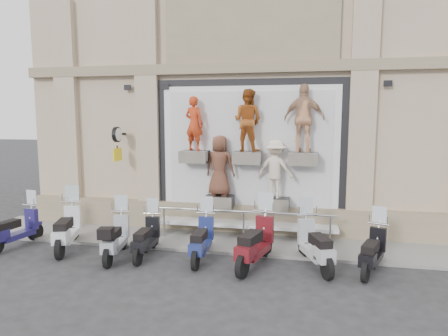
{
  "coord_description": "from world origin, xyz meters",
  "views": [
    {
      "loc": [
        1.63,
        -8.53,
        3.48
      ],
      "look_at": [
        -0.53,
        1.9,
        2.1
      ],
      "focal_mm": 32.0,
      "sensor_mm": 36.0,
      "label": 1
    }
  ],
  "objects_px": {
    "guard_rail": "(244,227)",
    "scooter_c": "(115,229)",
    "scooter_d": "(146,230)",
    "scooter_g": "(315,235)",
    "scooter_a": "(15,221)",
    "scooter_f": "(255,232)",
    "scooter_b": "(67,220)",
    "scooter_h": "(373,242)",
    "clock_sign_bracket": "(117,139)",
    "scooter_e": "(202,231)"
  },
  "relations": [
    {
      "from": "scooter_a",
      "to": "scooter_c",
      "type": "xyz_separation_m",
      "value": [
        2.99,
        -0.21,
        0.01
      ]
    },
    {
      "from": "scooter_c",
      "to": "scooter_d",
      "type": "distance_m",
      "value": 0.74
    },
    {
      "from": "clock_sign_bracket",
      "to": "scooter_a",
      "type": "xyz_separation_m",
      "value": [
        -2.01,
        -2.0,
        -2.07
      ]
    },
    {
      "from": "clock_sign_bracket",
      "to": "scooter_b",
      "type": "relative_size",
      "value": 0.51
    },
    {
      "from": "scooter_a",
      "to": "scooter_h",
      "type": "bearing_deg",
      "value": 9.44
    },
    {
      "from": "scooter_g",
      "to": "scooter_h",
      "type": "relative_size",
      "value": 1.1
    },
    {
      "from": "scooter_f",
      "to": "scooter_g",
      "type": "height_order",
      "value": "scooter_f"
    },
    {
      "from": "scooter_c",
      "to": "scooter_d",
      "type": "height_order",
      "value": "scooter_c"
    },
    {
      "from": "scooter_a",
      "to": "clock_sign_bracket",
      "type": "bearing_deg",
      "value": 53.66
    },
    {
      "from": "guard_rail",
      "to": "scooter_a",
      "type": "height_order",
      "value": "scooter_a"
    },
    {
      "from": "scooter_a",
      "to": "guard_rail",
      "type": "bearing_deg",
      "value": 23.37
    },
    {
      "from": "scooter_b",
      "to": "scooter_d",
      "type": "height_order",
      "value": "scooter_b"
    },
    {
      "from": "guard_rail",
      "to": "scooter_c",
      "type": "height_order",
      "value": "scooter_c"
    },
    {
      "from": "clock_sign_bracket",
      "to": "scooter_b",
      "type": "height_order",
      "value": "clock_sign_bracket"
    },
    {
      "from": "clock_sign_bracket",
      "to": "scooter_c",
      "type": "xyz_separation_m",
      "value": [
        0.98,
        -2.21,
        -2.07
      ]
    },
    {
      "from": "scooter_d",
      "to": "scooter_e",
      "type": "height_order",
      "value": "scooter_e"
    },
    {
      "from": "scooter_a",
      "to": "scooter_b",
      "type": "xyz_separation_m",
      "value": [
        1.46,
        0.11,
        0.08
      ]
    },
    {
      "from": "scooter_b",
      "to": "scooter_e",
      "type": "height_order",
      "value": "scooter_b"
    },
    {
      "from": "scooter_f",
      "to": "scooter_h",
      "type": "height_order",
      "value": "scooter_f"
    },
    {
      "from": "guard_rail",
      "to": "clock_sign_bracket",
      "type": "relative_size",
      "value": 4.96
    },
    {
      "from": "scooter_g",
      "to": "scooter_f",
      "type": "bearing_deg",
      "value": 168.42
    },
    {
      "from": "scooter_d",
      "to": "guard_rail",
      "type": "bearing_deg",
      "value": 30.57
    },
    {
      "from": "scooter_d",
      "to": "scooter_e",
      "type": "distance_m",
      "value": 1.42
    },
    {
      "from": "guard_rail",
      "to": "scooter_g",
      "type": "bearing_deg",
      "value": -36.6
    },
    {
      "from": "clock_sign_bracket",
      "to": "scooter_e",
      "type": "relative_size",
      "value": 0.57
    },
    {
      "from": "clock_sign_bracket",
      "to": "scooter_g",
      "type": "distance_m",
      "value": 6.41
    },
    {
      "from": "scooter_c",
      "to": "scooter_g",
      "type": "xyz_separation_m",
      "value": [
        4.81,
        0.34,
        0.04
      ]
    },
    {
      "from": "scooter_a",
      "to": "scooter_h",
      "type": "distance_m",
      "value": 9.06
    },
    {
      "from": "scooter_a",
      "to": "scooter_c",
      "type": "distance_m",
      "value": 3.0
    },
    {
      "from": "guard_rail",
      "to": "scooter_h",
      "type": "distance_m",
      "value": 3.46
    },
    {
      "from": "scooter_f",
      "to": "scooter_h",
      "type": "xyz_separation_m",
      "value": [
        2.61,
        0.19,
        -0.12
      ]
    },
    {
      "from": "guard_rail",
      "to": "scooter_f",
      "type": "bearing_deg",
      "value": -71.99
    },
    {
      "from": "guard_rail",
      "to": "scooter_e",
      "type": "height_order",
      "value": "scooter_e"
    },
    {
      "from": "guard_rail",
      "to": "scooter_c",
      "type": "bearing_deg",
      "value": -149.16
    },
    {
      "from": "scooter_e",
      "to": "scooter_h",
      "type": "distance_m",
      "value": 3.95
    },
    {
      "from": "guard_rail",
      "to": "scooter_a",
      "type": "relative_size",
      "value": 2.83
    },
    {
      "from": "scooter_a",
      "to": "scooter_d",
      "type": "xyz_separation_m",
      "value": [
        3.69,
        0.04,
        -0.04
      ]
    },
    {
      "from": "guard_rail",
      "to": "scooter_f",
      "type": "xyz_separation_m",
      "value": [
        0.53,
        -1.63,
        0.36
      ]
    },
    {
      "from": "clock_sign_bracket",
      "to": "scooter_c",
      "type": "distance_m",
      "value": 3.18
    },
    {
      "from": "scooter_b",
      "to": "scooter_g",
      "type": "bearing_deg",
      "value": -18.17
    },
    {
      "from": "scooter_b",
      "to": "scooter_h",
      "type": "height_order",
      "value": "scooter_b"
    },
    {
      "from": "scooter_f",
      "to": "scooter_h",
      "type": "bearing_deg",
      "value": 18.67
    },
    {
      "from": "clock_sign_bracket",
      "to": "scooter_b",
      "type": "distance_m",
      "value": 2.81
    },
    {
      "from": "scooter_d",
      "to": "scooter_g",
      "type": "xyz_separation_m",
      "value": [
        4.11,
        0.1,
        0.09
      ]
    },
    {
      "from": "scooter_d",
      "to": "scooter_f",
      "type": "distance_m",
      "value": 2.76
    },
    {
      "from": "clock_sign_bracket",
      "to": "scooter_d",
      "type": "height_order",
      "value": "clock_sign_bracket"
    },
    {
      "from": "scooter_a",
      "to": "scooter_e",
      "type": "distance_m",
      "value": 5.11
    },
    {
      "from": "scooter_f",
      "to": "scooter_h",
      "type": "relative_size",
      "value": 1.18
    },
    {
      "from": "scooter_b",
      "to": "scooter_h",
      "type": "xyz_separation_m",
      "value": [
        7.6,
        -0.01,
        -0.1
      ]
    },
    {
      "from": "clock_sign_bracket",
      "to": "scooter_e",
      "type": "height_order",
      "value": "clock_sign_bracket"
    }
  ]
}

